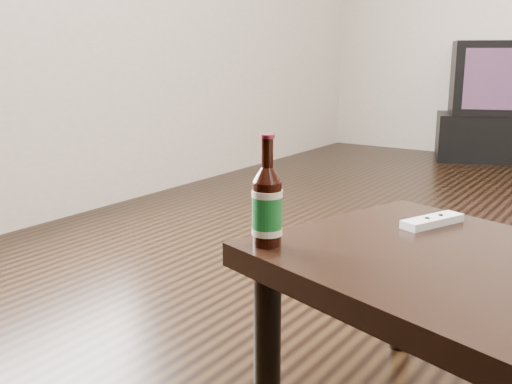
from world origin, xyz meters
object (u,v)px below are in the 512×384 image
Objects in this scene: remote at (432,221)px; beer_bottle at (267,207)px; tv_stand at (497,138)px; tv at (503,78)px.

beer_bottle is at bearing -102.76° from remote.
tv_stand is at bearing 95.09° from beer_bottle.
tv_stand is 1.06× the size of tv.
tv_stand is 4.84× the size of remote.
tv is 3.41× the size of beer_bottle.
tv is at bearing -90.00° from tv_stand.
beer_bottle is (0.34, -3.84, 0.32)m from tv_stand.
tv_stand is at bearing 122.22° from remote.
beer_bottle is at bearing -105.55° from tv_stand.
tv_stand is 3.87m from beer_bottle.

